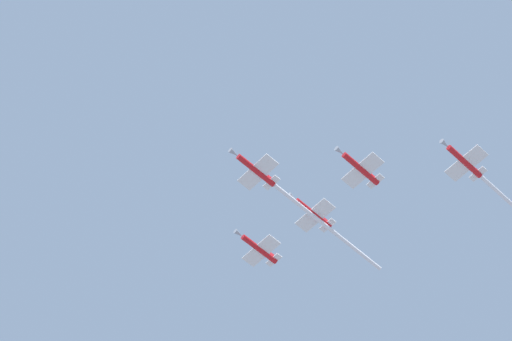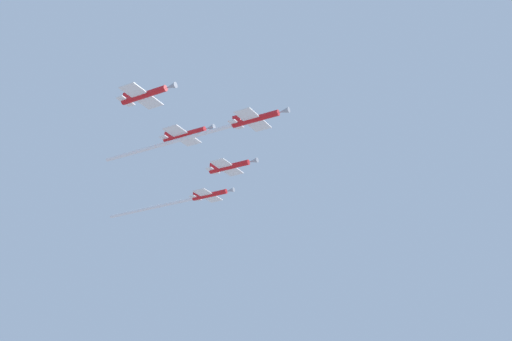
% 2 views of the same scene
% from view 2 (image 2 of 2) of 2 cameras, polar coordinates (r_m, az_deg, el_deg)
% --- Properties ---
extents(jet_lead, '(17.00, 35.15, 2.22)m').
position_cam_2_polar(jet_lead, '(103.59, -4.17, 3.74)').
color(jet_lead, red).
extents(jet_port_inner, '(8.15, 10.50, 2.22)m').
position_cam_2_polar(jet_port_inner, '(115.11, -2.44, 0.38)').
color(jet_port_inner, red).
extents(jet_starboard_inner, '(8.15, 10.50, 2.22)m').
position_cam_2_polar(jet_starboard_inner, '(97.62, -10.39, 7.02)').
color(jet_starboard_inner, red).
extents(jet_port_outer, '(8.15, 10.50, 2.22)m').
position_cam_2_polar(jet_port_outer, '(106.72, -6.64, 3.38)').
color(jet_port_outer, red).
extents(jet_starboard_outer, '(15.47, 31.66, 2.22)m').
position_cam_2_polar(jet_starboard_outer, '(135.89, -6.85, -2.84)').
color(jet_starboard_outer, red).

